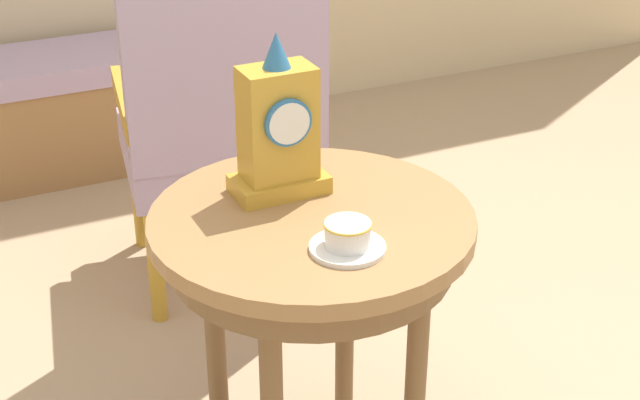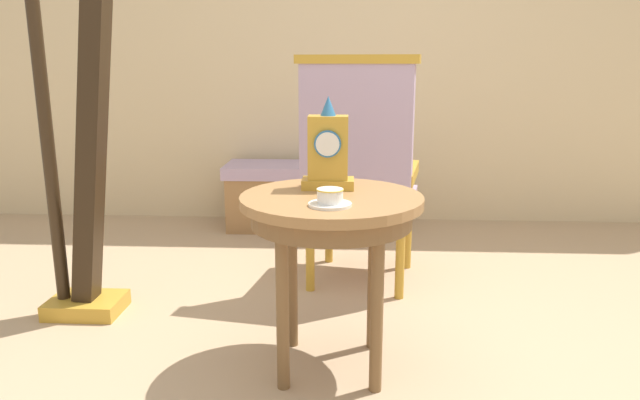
{
  "view_description": "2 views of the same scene",
  "coord_description": "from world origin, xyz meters",
  "px_view_note": "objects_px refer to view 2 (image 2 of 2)",
  "views": [
    {
      "loc": [
        -0.73,
        -1.41,
        1.53
      ],
      "look_at": [
        0.0,
        0.12,
        0.66
      ],
      "focal_mm": 53.82,
      "sensor_mm": 36.0,
      "label": 1
    },
    {
      "loc": [
        0.03,
        -1.9,
        1.11
      ],
      "look_at": [
        -0.08,
        0.15,
        0.62
      ],
      "focal_mm": 32.81,
      "sensor_mm": 36.0,
      "label": 2
    }
  ],
  "objects_px": {
    "teacup_left": "(330,198)",
    "mantel_clock": "(328,152)",
    "window_bench": "(304,196)",
    "side_table": "(331,218)",
    "armchair": "(359,171)",
    "harp": "(79,150)"
  },
  "relations": [
    {
      "from": "teacup_left",
      "to": "mantel_clock",
      "type": "xyz_separation_m",
      "value": [
        -0.02,
        0.27,
        0.11
      ]
    },
    {
      "from": "side_table",
      "to": "harp",
      "type": "height_order",
      "value": "harp"
    },
    {
      "from": "side_table",
      "to": "mantel_clock",
      "type": "relative_size",
      "value": 1.95
    },
    {
      "from": "teacup_left",
      "to": "window_bench",
      "type": "xyz_separation_m",
      "value": [
        -0.25,
        2.02,
        -0.46
      ]
    },
    {
      "from": "teacup_left",
      "to": "harp",
      "type": "height_order",
      "value": "harp"
    },
    {
      "from": "side_table",
      "to": "armchair",
      "type": "height_order",
      "value": "armchair"
    },
    {
      "from": "armchair",
      "to": "window_bench",
      "type": "distance_m",
      "value": 1.17
    },
    {
      "from": "side_table",
      "to": "harp",
      "type": "relative_size",
      "value": 0.36
    },
    {
      "from": "mantel_clock",
      "to": "window_bench",
      "type": "relative_size",
      "value": 0.32
    },
    {
      "from": "teacup_left",
      "to": "armchair",
      "type": "bearing_deg",
      "value": 83.58
    },
    {
      "from": "mantel_clock",
      "to": "window_bench",
      "type": "height_order",
      "value": "mantel_clock"
    },
    {
      "from": "window_bench",
      "to": "side_table",
      "type": "bearing_deg",
      "value": -82.46
    },
    {
      "from": "teacup_left",
      "to": "mantel_clock",
      "type": "height_order",
      "value": "mantel_clock"
    },
    {
      "from": "teacup_left",
      "to": "armchair",
      "type": "relative_size",
      "value": 0.12
    },
    {
      "from": "side_table",
      "to": "window_bench",
      "type": "distance_m",
      "value": 1.91
    },
    {
      "from": "harp",
      "to": "window_bench",
      "type": "xyz_separation_m",
      "value": [
        0.84,
        1.45,
        -0.52
      ]
    },
    {
      "from": "mantel_clock",
      "to": "harp",
      "type": "relative_size",
      "value": 0.18
    },
    {
      "from": "teacup_left",
      "to": "mantel_clock",
      "type": "distance_m",
      "value": 0.29
    },
    {
      "from": "armchair",
      "to": "teacup_left",
      "type": "bearing_deg",
      "value": -96.42
    },
    {
      "from": "window_bench",
      "to": "armchair",
      "type": "bearing_deg",
      "value": -71.29
    },
    {
      "from": "mantel_clock",
      "to": "armchair",
      "type": "bearing_deg",
      "value": 79.77
    },
    {
      "from": "side_table",
      "to": "armchair",
      "type": "distance_m",
      "value": 0.82
    }
  ]
}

